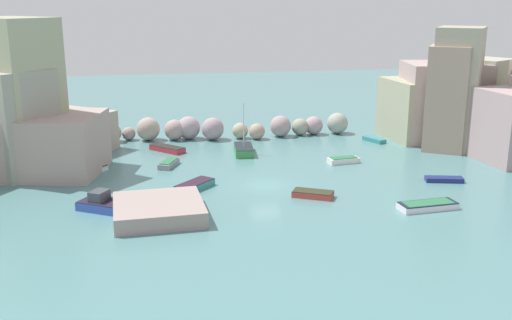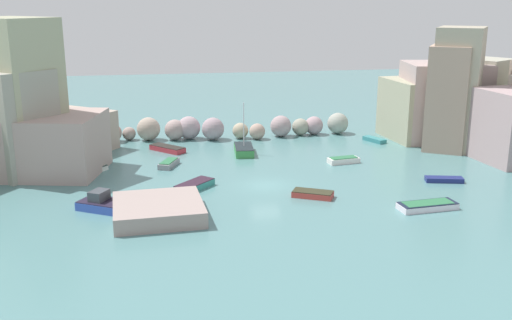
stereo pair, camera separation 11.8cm
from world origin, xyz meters
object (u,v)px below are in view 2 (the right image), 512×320
at_px(moored_boat_3, 313,194).
at_px(moored_boat_8, 444,179).
at_px(moored_boat_6, 94,167).
at_px(moored_boat_1, 194,185).
at_px(moored_boat_5, 106,204).
at_px(moored_boat_4, 167,149).
at_px(moored_boat_7, 428,206).
at_px(moored_boat_2, 344,160).
at_px(stone_dock, 158,209).
at_px(moored_boat_10, 374,140).
at_px(moored_boat_9, 169,163).
at_px(moored_boat_0, 244,150).

relative_size(moored_boat_3, moored_boat_8, 1.04).
height_order(moored_boat_6, moored_boat_8, moored_boat_6).
xyz_separation_m(moored_boat_1, moored_boat_5, (-6.99, -3.96, 0.18)).
xyz_separation_m(moored_boat_4, moored_boat_5, (-5.15, -17.19, 0.19)).
bearing_deg(moored_boat_8, moored_boat_1, 9.13).
relative_size(moored_boat_4, moored_boat_8, 1.16).
relative_size(moored_boat_6, moored_boat_7, 0.58).
xyz_separation_m(moored_boat_1, moored_boat_7, (17.02, -8.04, -0.01)).
relative_size(moored_boat_1, moored_boat_8, 1.12).
bearing_deg(moored_boat_2, stone_dock, -154.83).
bearing_deg(moored_boat_6, moored_boat_2, 34.03).
bearing_deg(moored_boat_1, moored_boat_10, 165.80).
height_order(moored_boat_1, moored_boat_7, moored_boat_1).
xyz_separation_m(moored_boat_1, moored_boat_6, (-8.81, 7.48, -0.04)).
relative_size(moored_boat_8, moored_boat_9, 1.06).
bearing_deg(moored_boat_1, moored_boat_9, -122.58).
bearing_deg(moored_boat_6, moored_boat_9, 37.52).
height_order(moored_boat_2, moored_boat_5, moored_boat_5).
height_order(moored_boat_0, moored_boat_3, moored_boat_0).
xyz_separation_m(moored_boat_2, moored_boat_7, (2.17, -13.65, -0.00)).
bearing_deg(moored_boat_7, moored_boat_8, 48.96).
bearing_deg(moored_boat_6, stone_dock, -28.83).
height_order(moored_boat_4, moored_boat_7, moored_boat_4).
height_order(stone_dock, moored_boat_7, stone_dock).
bearing_deg(moored_boat_5, moored_boat_2, -125.19).
relative_size(moored_boat_3, moored_boat_6, 1.31).
bearing_deg(moored_boat_2, moored_boat_5, -164.58).
height_order(stone_dock, moored_boat_2, stone_dock).
xyz_separation_m(moored_boat_0, moored_boat_10, (15.17, 2.74, -0.21)).
height_order(moored_boat_9, moored_boat_10, moored_boat_9).
bearing_deg(moored_boat_3, moored_boat_5, 28.38).
distance_m(moored_boat_9, moored_boat_10, 23.77).
relative_size(moored_boat_1, moored_boat_7, 0.81).
distance_m(moored_boat_0, moored_boat_7, 21.92).
bearing_deg(stone_dock, moored_boat_6, 112.64).
bearing_deg(moored_boat_4, moored_boat_1, 144.95).
distance_m(moored_boat_4, moored_boat_9, 5.87).
bearing_deg(moored_boat_10, moored_boat_4, -112.87).
height_order(moored_boat_4, moored_boat_9, moored_boat_9).
height_order(stone_dock, moored_boat_8, stone_dock).
bearing_deg(moored_boat_10, moored_boat_8, -21.81).
height_order(moored_boat_0, moored_boat_1, moored_boat_0).
distance_m(moored_boat_5, moored_boat_6, 11.58).
bearing_deg(moored_boat_7, moored_boat_10, 74.39).
distance_m(moored_boat_5, moored_boat_10, 33.07).
relative_size(moored_boat_4, moored_boat_5, 0.83).
relative_size(moored_boat_6, moored_boat_8, 0.80).
xyz_separation_m(moored_boat_3, moored_boat_5, (-16.18, -0.15, 0.21)).
xyz_separation_m(moored_boat_2, moored_boat_4, (-16.68, 7.61, -0.00)).
relative_size(moored_boat_0, moored_boat_5, 1.13).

